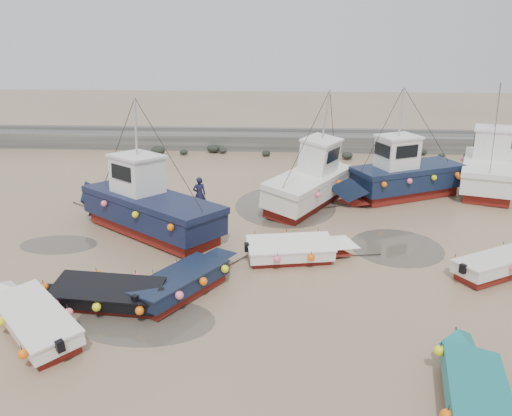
{
  "coord_description": "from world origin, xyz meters",
  "views": [
    {
      "loc": [
        0.39,
        -17.3,
        9.25
      ],
      "look_at": [
        -0.83,
        4.22,
        1.4
      ],
      "focal_mm": 35.0,
      "sensor_mm": 36.0,
      "label": 1
    }
  ],
  "objects_px": {
    "dinghy_0": "(33,315)",
    "dinghy_3": "(503,262)",
    "dinghy_2": "(471,382)",
    "cabin_boat_2": "(398,175)",
    "cabin_boat_3": "(489,166)",
    "person": "(200,211)",
    "dinghy_1": "(186,278)",
    "cabin_boat_0": "(142,204)",
    "cabin_boat_1": "(311,180)",
    "dinghy_4": "(99,291)",
    "dinghy_5": "(298,247)"
  },
  "relations": [
    {
      "from": "dinghy_3",
      "to": "cabin_boat_0",
      "type": "height_order",
      "value": "cabin_boat_0"
    },
    {
      "from": "dinghy_1",
      "to": "cabin_boat_3",
      "type": "relative_size",
      "value": 0.58
    },
    {
      "from": "dinghy_0",
      "to": "cabin_boat_1",
      "type": "bearing_deg",
      "value": 9.15
    },
    {
      "from": "dinghy_5",
      "to": "cabin_boat_3",
      "type": "xyz_separation_m",
      "value": [
        11.71,
        10.69,
        0.8
      ]
    },
    {
      "from": "dinghy_0",
      "to": "dinghy_3",
      "type": "height_order",
      "value": "same"
    },
    {
      "from": "dinghy_3",
      "to": "dinghy_5",
      "type": "height_order",
      "value": "same"
    },
    {
      "from": "cabin_boat_0",
      "to": "cabin_boat_3",
      "type": "xyz_separation_m",
      "value": [
        19.05,
        7.89,
        0.02
      ]
    },
    {
      "from": "cabin_boat_1",
      "to": "cabin_boat_2",
      "type": "relative_size",
      "value": 0.98
    },
    {
      "from": "cabin_boat_1",
      "to": "cabin_boat_3",
      "type": "xyz_separation_m",
      "value": [
        10.85,
        3.46,
        -0.01
      ]
    },
    {
      "from": "dinghy_1",
      "to": "cabin_boat_1",
      "type": "relative_size",
      "value": 0.64
    },
    {
      "from": "dinghy_2",
      "to": "cabin_boat_0",
      "type": "relative_size",
      "value": 0.59
    },
    {
      "from": "dinghy_4",
      "to": "dinghy_3",
      "type": "bearing_deg",
      "value": -73.02
    },
    {
      "from": "dinghy_0",
      "to": "cabin_boat_0",
      "type": "xyz_separation_m",
      "value": [
        1.32,
        8.47,
        0.79
      ]
    },
    {
      "from": "cabin_boat_2",
      "to": "person",
      "type": "bearing_deg",
      "value": 78.53
    },
    {
      "from": "cabin_boat_0",
      "to": "cabin_boat_2",
      "type": "bearing_deg",
      "value": -30.98
    },
    {
      "from": "dinghy_3",
      "to": "cabin_boat_2",
      "type": "relative_size",
      "value": 0.59
    },
    {
      "from": "dinghy_4",
      "to": "person",
      "type": "distance_m",
      "value": 9.89
    },
    {
      "from": "cabin_boat_0",
      "to": "cabin_boat_2",
      "type": "relative_size",
      "value": 1.03
    },
    {
      "from": "cabin_boat_1",
      "to": "cabin_boat_0",
      "type": "bearing_deg",
      "value": -121.67
    },
    {
      "from": "dinghy_1",
      "to": "dinghy_4",
      "type": "relative_size",
      "value": 0.91
    },
    {
      "from": "person",
      "to": "dinghy_1",
      "type": "bearing_deg",
      "value": 77.84
    },
    {
      "from": "cabin_boat_0",
      "to": "cabin_boat_3",
      "type": "distance_m",
      "value": 20.62
    },
    {
      "from": "dinghy_2",
      "to": "dinghy_4",
      "type": "xyz_separation_m",
      "value": [
        -11.37,
        4.15,
        -0.01
      ]
    },
    {
      "from": "dinghy_1",
      "to": "cabin_boat_1",
      "type": "height_order",
      "value": "cabin_boat_1"
    },
    {
      "from": "dinghy_5",
      "to": "person",
      "type": "bearing_deg",
      "value": -147.64
    },
    {
      "from": "cabin_boat_3",
      "to": "dinghy_3",
      "type": "bearing_deg",
      "value": -86.83
    },
    {
      "from": "dinghy_1",
      "to": "cabin_boat_0",
      "type": "distance_m",
      "value": 6.6
    },
    {
      "from": "cabin_boat_2",
      "to": "person",
      "type": "relative_size",
      "value": 4.81
    },
    {
      "from": "cabin_boat_3",
      "to": "dinghy_4",
      "type": "bearing_deg",
      "value": -120.97
    },
    {
      "from": "dinghy_5",
      "to": "cabin_boat_3",
      "type": "bearing_deg",
      "value": 122.53
    },
    {
      "from": "cabin_boat_3",
      "to": "dinghy_1",
      "type": "bearing_deg",
      "value": -118.48
    },
    {
      "from": "dinghy_5",
      "to": "dinghy_2",
      "type": "bearing_deg",
      "value": 17.72
    },
    {
      "from": "dinghy_5",
      "to": "cabin_boat_2",
      "type": "xyz_separation_m",
      "value": [
        5.8,
        8.35,
        0.81
      ]
    },
    {
      "from": "dinghy_2",
      "to": "dinghy_3",
      "type": "bearing_deg",
      "value": 75.27
    },
    {
      "from": "cabin_boat_0",
      "to": "cabin_boat_3",
      "type": "height_order",
      "value": "same"
    },
    {
      "from": "dinghy_2",
      "to": "cabin_boat_0",
      "type": "distance_m",
      "value": 16.03
    },
    {
      "from": "dinghy_2",
      "to": "cabin_boat_3",
      "type": "bearing_deg",
      "value": 80.8
    },
    {
      "from": "dinghy_3",
      "to": "dinghy_4",
      "type": "distance_m",
      "value": 15.4
    },
    {
      "from": "dinghy_4",
      "to": "cabin_boat_2",
      "type": "xyz_separation_m",
      "value": [
        12.88,
        12.41,
        0.82
      ]
    },
    {
      "from": "dinghy_5",
      "to": "dinghy_1",
      "type": "bearing_deg",
      "value": -64.74
    },
    {
      "from": "dinghy_0",
      "to": "person",
      "type": "relative_size",
      "value": 2.76
    },
    {
      "from": "cabin_boat_0",
      "to": "cabin_boat_1",
      "type": "height_order",
      "value": "same"
    },
    {
      "from": "dinghy_0",
      "to": "cabin_boat_1",
      "type": "xyz_separation_m",
      "value": [
        9.52,
        12.9,
        0.82
      ]
    },
    {
      "from": "dinghy_2",
      "to": "cabin_boat_2",
      "type": "xyz_separation_m",
      "value": [
        1.51,
        16.56,
        0.81
      ]
    },
    {
      "from": "dinghy_0",
      "to": "dinghy_4",
      "type": "relative_size",
      "value": 0.84
    },
    {
      "from": "dinghy_4",
      "to": "cabin_boat_1",
      "type": "relative_size",
      "value": 0.7
    },
    {
      "from": "dinghy_0",
      "to": "person",
      "type": "bearing_deg",
      "value": 28.02
    },
    {
      "from": "dinghy_2",
      "to": "cabin_boat_0",
      "type": "bearing_deg",
      "value": 148.82
    },
    {
      "from": "dinghy_3",
      "to": "cabin_boat_1",
      "type": "bearing_deg",
      "value": -168.03
    },
    {
      "from": "dinghy_2",
      "to": "cabin_boat_2",
      "type": "height_order",
      "value": "cabin_boat_2"
    }
  ]
}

